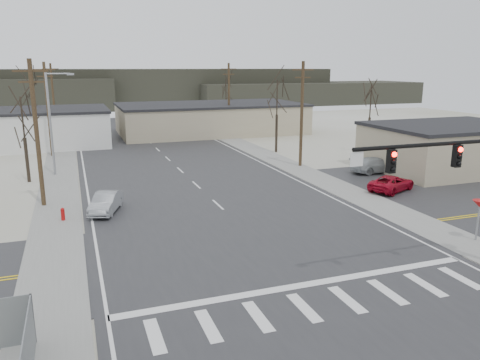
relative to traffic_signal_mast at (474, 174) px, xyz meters
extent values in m
plane|color=silver|center=(-7.89, 6.20, -4.67)|extent=(140.00, 140.00, 0.00)
cube|color=#29292C|center=(-7.89, 21.20, -4.65)|extent=(18.00, 110.00, 0.05)
cube|color=#29292C|center=(-7.89, 6.20, -4.65)|extent=(90.00, 10.00, 0.04)
cube|color=#29292C|center=(12.11, 12.20, -4.66)|extent=(18.00, 20.00, 0.03)
cube|color=gray|center=(-18.49, 26.20, -4.64)|extent=(3.00, 90.00, 0.06)
cube|color=gray|center=(2.71, 26.20, -4.64)|extent=(3.00, 90.00, 0.06)
cylinder|color=black|center=(-2.29, 0.00, 1.53)|extent=(8.40, 0.18, 0.18)
cube|color=black|center=(-1.09, 0.00, 0.93)|extent=(0.32, 0.30, 1.00)
cube|color=black|center=(-4.59, 0.00, 0.93)|extent=(0.32, 0.30, 1.00)
sphere|color=#FF0C05|center=(-1.09, -0.17, 1.25)|extent=(0.22, 0.22, 0.22)
sphere|color=#FF0C05|center=(-4.59, -0.17, 1.25)|extent=(0.22, 0.22, 0.22)
cube|color=silver|center=(-6.29, 0.00, 1.13)|extent=(0.60, 0.04, 0.60)
cylinder|color=#A50C0C|center=(-18.09, 14.20, -4.32)|extent=(0.24, 0.24, 0.70)
sphere|color=#A50C0C|center=(-18.09, 14.20, -3.92)|extent=(0.24, 0.24, 0.24)
cylinder|color=gray|center=(3.61, 2.70, -3.62)|extent=(0.10, 0.10, 2.10)
cone|color=#A50C0C|center=(3.61, 2.70, -2.52)|extent=(0.80, 0.80, 0.40)
cube|color=silver|center=(-23.89, 46.20, -2.57)|extent=(22.00, 12.00, 4.20)
cube|color=black|center=(-23.89, 46.20, -0.32)|extent=(22.30, 12.30, 0.30)
cube|color=tan|center=(2.11, 50.20, -2.67)|extent=(26.00, 14.00, 4.00)
cube|color=black|center=(2.11, 50.20, -0.52)|extent=(26.30, 14.30, 0.30)
cube|color=tan|center=(16.11, 18.20, -2.67)|extent=(14.00, 10.00, 4.00)
cube|color=black|center=(16.11, 18.20, -0.52)|extent=(14.30, 10.30, 0.30)
cylinder|color=#463820|center=(-19.39, 18.20, 0.33)|extent=(0.30, 0.30, 10.00)
cube|color=#463820|center=(-19.39, 18.20, 4.53)|extent=(2.20, 0.12, 0.12)
cube|color=#463820|center=(-19.39, 18.20, 3.83)|extent=(1.60, 0.12, 0.12)
cylinder|color=#463820|center=(-19.39, 38.20, 0.33)|extent=(0.30, 0.30, 10.00)
cube|color=#463820|center=(-19.39, 38.20, 4.53)|extent=(2.20, 0.12, 0.12)
cube|color=#463820|center=(-19.39, 38.20, 3.83)|extent=(1.60, 0.12, 0.12)
cylinder|color=#463820|center=(-19.39, 58.20, 0.33)|extent=(0.30, 0.30, 10.00)
cube|color=#463820|center=(-19.39, 58.20, 4.53)|extent=(2.20, 0.12, 0.12)
cube|color=#463820|center=(-19.39, 58.20, 3.83)|extent=(1.60, 0.12, 0.12)
cylinder|color=#463820|center=(3.61, 24.20, 0.33)|extent=(0.30, 0.30, 10.00)
cube|color=#463820|center=(3.61, 24.20, 4.53)|extent=(2.20, 0.12, 0.12)
cube|color=#463820|center=(3.61, 24.20, 3.83)|extent=(1.60, 0.12, 0.12)
cylinder|color=#463820|center=(3.61, 46.20, 0.33)|extent=(0.30, 0.30, 10.00)
cube|color=#463820|center=(3.61, 46.20, 4.53)|extent=(2.20, 0.12, 0.12)
cube|color=#463820|center=(3.61, 46.20, 3.83)|extent=(1.60, 0.12, 0.12)
cylinder|color=gray|center=(-18.89, 28.20, -0.17)|extent=(0.20, 0.20, 9.00)
cylinder|color=gray|center=(-17.89, 28.20, 4.23)|extent=(2.00, 0.12, 0.12)
cube|color=gray|center=(-16.89, 28.20, 4.18)|extent=(0.60, 0.25, 0.18)
cylinder|color=#31281E|center=(-20.89, 26.20, -2.80)|extent=(0.28, 0.28, 3.75)
cylinder|color=#31281E|center=(-20.89, 26.20, 0.58)|extent=(0.14, 0.14, 3.75)
cylinder|color=#31281E|center=(4.61, 32.20, -2.55)|extent=(0.28, 0.28, 4.25)
cylinder|color=#31281E|center=(4.61, 32.20, 1.28)|extent=(0.14, 0.14, 4.25)
cylinder|color=#31281E|center=(-21.89, 52.20, -2.42)|extent=(0.28, 0.28, 4.50)
cylinder|color=#31281E|center=(-21.89, 52.20, 1.63)|extent=(0.14, 0.14, 4.50)
cylinder|color=#31281E|center=(7.11, 58.20, -2.67)|extent=(0.28, 0.28, 4.00)
cylinder|color=#31281E|center=(7.11, 58.20, 0.93)|extent=(0.14, 0.14, 4.00)
cylinder|color=#31281E|center=(14.11, 28.20, -2.67)|extent=(0.28, 0.28, 4.00)
cylinder|color=#31281E|center=(14.11, 28.20, 0.93)|extent=(0.14, 0.14, 4.00)
cube|color=#333026|center=(7.11, 102.20, -0.17)|extent=(80.00, 18.00, 9.00)
cube|color=#333026|center=(42.11, 96.20, -1.92)|extent=(60.00, 18.00, 5.50)
imported|color=gray|center=(-15.39, 15.09, -3.97)|extent=(2.65, 4.24, 1.32)
imported|color=black|center=(-2.63, 49.86, -3.79)|extent=(3.12, 6.04, 1.67)
imported|color=black|center=(-8.35, 62.30, -4.02)|extent=(1.79, 3.70, 1.22)
imported|color=#A0081C|center=(5.98, 13.27, -4.03)|extent=(4.84, 3.66, 1.22)
imported|color=black|center=(14.38, 15.44, -3.88)|extent=(4.88, 3.13, 1.52)
imported|color=#92989B|center=(8.78, 19.20, -3.94)|extent=(4.93, 2.15, 1.41)
camera|label=1|loc=(-17.08, -15.96, 4.77)|focal=35.00mm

